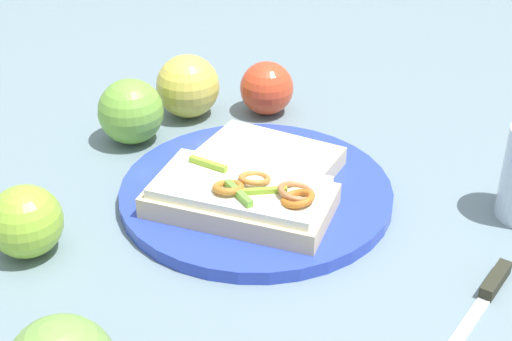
{
  "coord_description": "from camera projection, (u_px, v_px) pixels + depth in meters",
  "views": [
    {
      "loc": [
        -0.59,
        0.31,
        0.44
      ],
      "look_at": [
        0.0,
        0.0,
        0.03
      ],
      "focal_mm": 52.89,
      "sensor_mm": 36.0,
      "label": 1
    }
  ],
  "objects": [
    {
      "name": "ground_plane",
      "position": [
        256.0,
        198.0,
        0.8
      ],
      "size": [
        2.0,
        2.0,
        0.0
      ],
      "primitive_type": "plane",
      "color": "slate",
      "rests_on": "ground"
    },
    {
      "name": "plate",
      "position": [
        256.0,
        192.0,
        0.79
      ],
      "size": [
        0.29,
        0.29,
        0.01
      ],
      "primitive_type": "cylinder",
      "color": "#2A41BA",
      "rests_on": "ground_plane"
    },
    {
      "name": "sandwich",
      "position": [
        242.0,
        197.0,
        0.74
      ],
      "size": [
        0.2,
        0.19,
        0.04
      ],
      "rotation": [
        0.0,
        0.0,
        0.74
      ],
      "color": "beige",
      "rests_on": "plate"
    },
    {
      "name": "bread_slice_side",
      "position": [
        270.0,
        158.0,
        0.82
      ],
      "size": [
        0.17,
        0.15,
        0.02
      ],
      "primitive_type": "cube",
      "rotation": [
        0.0,
        0.0,
        0.61
      ],
      "color": "beige",
      "rests_on": "plate"
    },
    {
      "name": "apple_0",
      "position": [
        188.0,
        86.0,
        0.94
      ],
      "size": [
        0.11,
        0.11,
        0.08
      ],
      "primitive_type": "sphere",
      "rotation": [
        0.0,
        0.0,
        2.64
      ],
      "color": "#D5C34B",
      "rests_on": "ground_plane"
    },
    {
      "name": "apple_1",
      "position": [
        267.0,
        88.0,
        0.95
      ],
      "size": [
        0.09,
        0.09,
        0.07
      ],
      "primitive_type": "sphere",
      "rotation": [
        0.0,
        0.0,
        3.65
      ],
      "color": "#D74425",
      "rests_on": "ground_plane"
    },
    {
      "name": "apple_2",
      "position": [
        26.0,
        221.0,
        0.7
      ],
      "size": [
        0.1,
        0.1,
        0.07
      ],
      "primitive_type": "sphere",
      "rotation": [
        0.0,
        0.0,
        0.64
      ],
      "color": "#8EBB35",
      "rests_on": "ground_plane"
    },
    {
      "name": "apple_3",
      "position": [
        131.0,
        111.0,
        0.89
      ],
      "size": [
        0.09,
        0.09,
        0.08
      ],
      "primitive_type": "sphere",
      "rotation": [
        0.0,
        0.0,
        1.38
      ],
      "color": "#73AD3D",
      "rests_on": "ground_plane"
    },
    {
      "name": "knife",
      "position": [
        489.0,
        291.0,
        0.66
      ],
      "size": [
        0.07,
        0.11,
        0.01
      ],
      "rotation": [
        0.0,
        0.0,
        2.05
      ],
      "color": "silver",
      "rests_on": "ground_plane"
    }
  ]
}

